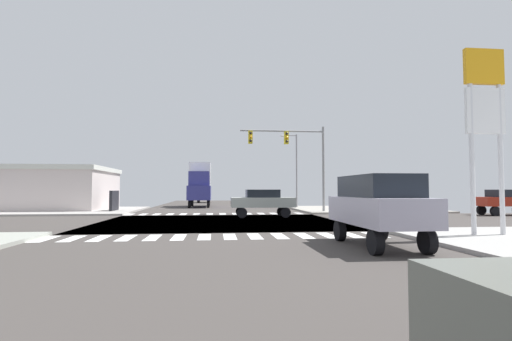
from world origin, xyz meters
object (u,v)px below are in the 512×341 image
(sedan_nearside_1, at_px, (263,201))
(suv_middle_2, at_px, (378,204))
(box_truck_queued_1, at_px, (200,183))
(gas_station_sign, at_px, (485,107))
(sedan_inner_5, at_px, (204,195))
(sedan_leading_3, at_px, (506,200))
(traffic_signal_mast, at_px, (292,149))
(street_lamp, at_px, (294,164))
(bank_building, at_px, (26,189))

(sedan_nearside_1, relative_size, suv_middle_2, 0.93)
(sedan_nearside_1, distance_m, box_truck_queued_1, 17.50)
(gas_station_sign, distance_m, sedan_inner_5, 44.75)
(sedan_leading_3, distance_m, sedan_inner_5, 38.20)
(suv_middle_2, bearing_deg, traffic_signal_mast, 87.40)
(gas_station_sign, relative_size, sedan_leading_3, 1.72)
(traffic_signal_mast, height_order, sedan_nearside_1, traffic_signal_mast)
(sedan_nearside_1, relative_size, sedan_leading_3, 1.00)
(gas_station_sign, bearing_deg, suv_middle_2, -162.37)
(gas_station_sign, xyz_separation_m, sedan_inner_5, (-12.12, 42.90, -3.96))
(box_truck_queued_1, bearing_deg, street_lamp, 154.59)
(gas_station_sign, height_order, bank_building, gas_station_sign)
(street_lamp, xyz_separation_m, suv_middle_2, (-2.65, -26.16, -3.13))
(gas_station_sign, distance_m, suv_middle_2, 6.52)
(traffic_signal_mast, bearing_deg, bank_building, 164.53)
(gas_station_sign, xyz_separation_m, bank_building, (-27.48, 22.93, -3.11))
(sedan_leading_3, bearing_deg, gas_station_sign, -41.23)
(bank_building, xyz_separation_m, sedan_nearside_1, (20.26, -10.55, -0.85))
(street_lamp, distance_m, box_truck_queued_1, 10.86)
(sedan_nearside_1, xyz_separation_m, box_truck_queued_1, (-4.90, 16.73, 1.45))
(box_truck_queued_1, height_order, suv_middle_2, box_truck_queued_1)
(box_truck_queued_1, xyz_separation_m, sedan_leading_3, (22.97, -16.73, -1.45))
(gas_station_sign, relative_size, street_lamp, 0.98)
(sedan_inner_5, bearing_deg, gas_station_sign, 105.78)
(street_lamp, bearing_deg, sedan_leading_3, -42.36)
(gas_station_sign, xyz_separation_m, sedan_nearside_1, (-7.22, 12.38, -3.96))
(traffic_signal_mast, distance_m, sedan_inner_5, 27.81)
(traffic_signal_mast, height_order, bank_building, traffic_signal_mast)
(bank_building, height_order, sedan_nearside_1, bank_building)
(sedan_inner_5, bearing_deg, box_truck_queued_1, 90.00)
(gas_station_sign, xyz_separation_m, sedan_leading_3, (10.85, 12.38, -3.96))
(sedan_leading_3, bearing_deg, box_truck_queued_1, -126.07)
(box_truck_queued_1, bearing_deg, bank_building, 21.94)
(street_lamp, xyz_separation_m, sedan_leading_3, (13.32, -12.15, -3.41))
(gas_station_sign, distance_m, sedan_leading_3, 16.93)
(street_lamp, distance_m, sedan_inner_5, 21.03)
(sedan_nearside_1, distance_m, sedan_inner_5, 30.91)
(traffic_signal_mast, height_order, gas_station_sign, gas_station_sign)
(traffic_signal_mast, xyz_separation_m, gas_station_sign, (4.30, -16.52, -0.10))
(street_lamp, xyz_separation_m, sedan_nearside_1, (-4.75, -12.15, -3.41))
(gas_station_sign, relative_size, sedan_inner_5, 1.72)
(box_truck_queued_1, bearing_deg, gas_station_sign, 112.61)
(box_truck_queued_1, distance_m, suv_middle_2, 31.55)
(bank_building, relative_size, sedan_inner_5, 3.74)
(traffic_signal_mast, bearing_deg, sedan_nearside_1, -125.23)
(gas_station_sign, relative_size, box_truck_queued_1, 1.03)
(bank_building, distance_m, sedan_inner_5, 25.20)
(suv_middle_2, bearing_deg, gas_station_sign, 17.63)
(traffic_signal_mast, height_order, box_truck_queued_1, traffic_signal_mast)
(box_truck_queued_1, relative_size, suv_middle_2, 1.57)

